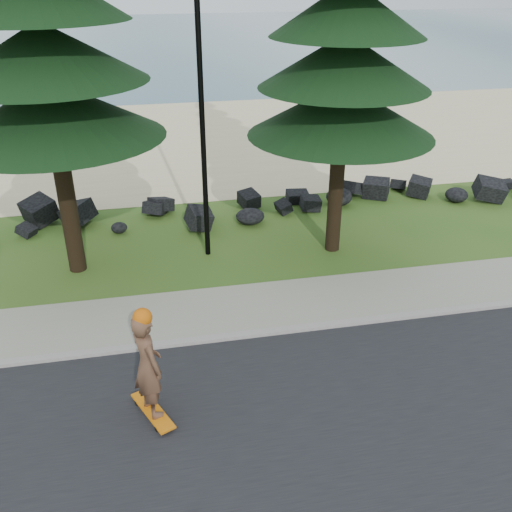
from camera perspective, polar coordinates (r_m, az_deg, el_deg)
The scene contains 9 objects.
ground at distance 13.29m, azimuth -3.09°, elevation -6.01°, with size 160.00×160.00×0.00m, color #32591B.
road at distance 9.90m, azimuth 1.09°, elevation -20.30°, with size 160.00×7.00×0.02m, color black.
kerb at distance 12.53m, azimuth -2.47°, elevation -8.06°, with size 160.00×0.20×0.10m, color gray.
sidewalk at distance 13.43m, azimuth -3.23°, elevation -5.40°, with size 160.00×2.00×0.08m, color #9F9A85.
beach_sand at distance 26.54m, azimuth -7.91°, elevation 11.36°, with size 160.00×15.00×0.01m, color beige.
ocean at distance 62.41m, azimuth -10.65°, elevation 20.52°, with size 160.00×58.00×0.01m, color #406B7A.
seawall_boulders at distance 18.18m, azimuth -5.76°, elevation 3.67°, with size 60.00×2.40×1.10m, color black, non-canonical shape.
lamp_post at distance 14.60m, azimuth -5.47°, elevation 14.80°, with size 0.25×0.14×8.14m.
skateboarder at distance 10.15m, azimuth -10.78°, elevation -10.71°, with size 0.78×1.24×2.27m.
Camera 1 is at (-1.48, -10.95, 7.37)m, focal length 40.00 mm.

